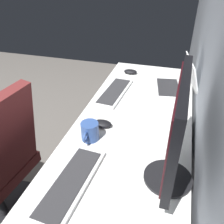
{
  "coord_description": "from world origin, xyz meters",
  "views": [
    {
      "loc": [
        1.1,
        1.82,
        1.5
      ],
      "look_at": [
        0.29,
        1.58,
        0.95
      ],
      "focal_mm": 37.91,
      "sensor_mm": 36.0,
      "label": 1
    }
  ],
  "objects_px": {
    "laptop_leftmost": "(177,83)",
    "mouse_main": "(102,124)",
    "mouse_spare": "(130,72)",
    "coffee_mug": "(90,131)",
    "keyboard_main": "(70,183)",
    "keyboard_spare": "(114,92)",
    "drawer_pedestal": "(137,164)",
    "monitor_primary": "(176,129)"
  },
  "relations": [
    {
      "from": "drawer_pedestal",
      "to": "mouse_main",
      "type": "relative_size",
      "value": 6.68
    },
    {
      "from": "mouse_spare",
      "to": "drawer_pedestal",
      "type": "bearing_deg",
      "value": 17.86
    },
    {
      "from": "drawer_pedestal",
      "to": "mouse_main",
      "type": "xyz_separation_m",
      "value": [
        0.15,
        -0.18,
        0.4
      ]
    },
    {
      "from": "laptop_leftmost",
      "to": "mouse_main",
      "type": "distance_m",
      "value": 0.67
    },
    {
      "from": "mouse_main",
      "to": "mouse_spare",
      "type": "bearing_deg",
      "value": -179.57
    },
    {
      "from": "monitor_primary",
      "to": "keyboard_spare",
      "type": "bearing_deg",
      "value": -147.9
    },
    {
      "from": "mouse_main",
      "to": "coffee_mug",
      "type": "xyz_separation_m",
      "value": [
        0.12,
        -0.03,
        0.03
      ]
    },
    {
      "from": "drawer_pedestal",
      "to": "laptop_leftmost",
      "type": "height_order",
      "value": "laptop_leftmost"
    },
    {
      "from": "laptop_leftmost",
      "to": "mouse_main",
      "type": "relative_size",
      "value": 3.69
    },
    {
      "from": "mouse_main",
      "to": "laptop_leftmost",
      "type": "bearing_deg",
      "value": 146.88
    },
    {
      "from": "monitor_primary",
      "to": "coffee_mug",
      "type": "distance_m",
      "value": 0.48
    },
    {
      "from": "keyboard_spare",
      "to": "mouse_spare",
      "type": "xyz_separation_m",
      "value": [
        -0.35,
        0.03,
        0.01
      ]
    },
    {
      "from": "drawer_pedestal",
      "to": "mouse_main",
      "type": "bearing_deg",
      "value": -50.07
    },
    {
      "from": "keyboard_main",
      "to": "drawer_pedestal",
      "type": "bearing_deg",
      "value": 162.31
    },
    {
      "from": "keyboard_main",
      "to": "coffee_mug",
      "type": "height_order",
      "value": "coffee_mug"
    },
    {
      "from": "keyboard_main",
      "to": "coffee_mug",
      "type": "distance_m",
      "value": 0.3
    },
    {
      "from": "keyboard_spare",
      "to": "laptop_leftmost",
      "type": "bearing_deg",
      "value": 113.52
    },
    {
      "from": "drawer_pedestal",
      "to": "mouse_main",
      "type": "height_order",
      "value": "mouse_main"
    },
    {
      "from": "keyboard_main",
      "to": "mouse_spare",
      "type": "xyz_separation_m",
      "value": [
        -1.15,
        -0.01,
        0.01
      ]
    },
    {
      "from": "laptop_leftmost",
      "to": "drawer_pedestal",
      "type": "bearing_deg",
      "value": -24.14
    },
    {
      "from": "monitor_primary",
      "to": "coffee_mug",
      "type": "height_order",
      "value": "monitor_primary"
    },
    {
      "from": "laptop_leftmost",
      "to": "keyboard_main",
      "type": "bearing_deg",
      "value": -20.44
    },
    {
      "from": "monitor_primary",
      "to": "mouse_main",
      "type": "distance_m",
      "value": 0.52
    },
    {
      "from": "keyboard_spare",
      "to": "mouse_main",
      "type": "xyz_separation_m",
      "value": [
        0.38,
        0.04,
        0.01
      ]
    },
    {
      "from": "drawer_pedestal",
      "to": "mouse_spare",
      "type": "relative_size",
      "value": 6.68
    },
    {
      "from": "coffee_mug",
      "to": "mouse_spare",
      "type": "bearing_deg",
      "value": 178.64
    },
    {
      "from": "monitor_primary",
      "to": "laptop_leftmost",
      "type": "xyz_separation_m",
      "value": [
        -0.83,
        -0.01,
        -0.2
      ]
    },
    {
      "from": "keyboard_main",
      "to": "monitor_primary",
      "type": "bearing_deg",
      "value": 110.73
    },
    {
      "from": "keyboard_main",
      "to": "keyboard_spare",
      "type": "bearing_deg",
      "value": -177.08
    },
    {
      "from": "monitor_primary",
      "to": "laptop_leftmost",
      "type": "bearing_deg",
      "value": -179.4
    },
    {
      "from": "keyboard_spare",
      "to": "mouse_main",
      "type": "height_order",
      "value": "mouse_main"
    },
    {
      "from": "drawer_pedestal",
      "to": "coffee_mug",
      "type": "relative_size",
      "value": 5.39
    },
    {
      "from": "drawer_pedestal",
      "to": "keyboard_spare",
      "type": "height_order",
      "value": "keyboard_spare"
    },
    {
      "from": "drawer_pedestal",
      "to": "keyboard_spare",
      "type": "xyz_separation_m",
      "value": [
        -0.23,
        -0.22,
        0.39
      ]
    },
    {
      "from": "laptop_leftmost",
      "to": "mouse_spare",
      "type": "bearing_deg",
      "value": -115.74
    },
    {
      "from": "laptop_leftmost",
      "to": "keyboard_spare",
      "type": "height_order",
      "value": "laptop_leftmost"
    },
    {
      "from": "keyboard_main",
      "to": "keyboard_spare",
      "type": "relative_size",
      "value": 1.0
    },
    {
      "from": "mouse_spare",
      "to": "coffee_mug",
      "type": "distance_m",
      "value": 0.86
    },
    {
      "from": "coffee_mug",
      "to": "laptop_leftmost",
      "type": "bearing_deg",
      "value": 150.14
    },
    {
      "from": "monitor_primary",
      "to": "mouse_main",
      "type": "bearing_deg",
      "value": -126.51
    },
    {
      "from": "monitor_primary",
      "to": "coffee_mug",
      "type": "relative_size",
      "value": 3.6
    },
    {
      "from": "mouse_main",
      "to": "coffee_mug",
      "type": "distance_m",
      "value": 0.13
    }
  ]
}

